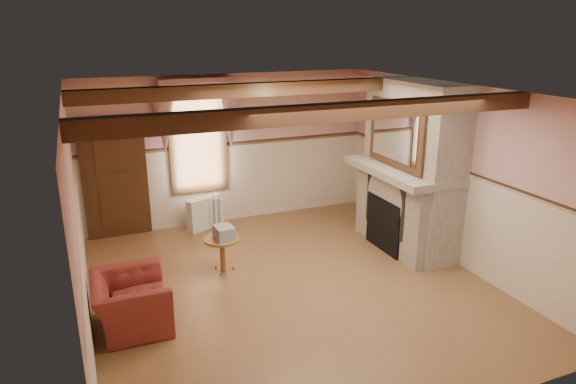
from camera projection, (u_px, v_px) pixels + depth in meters
name	position (u px, v px, depth m)	size (l,w,h in m)	color
floor	(291.00, 286.00, 7.47)	(5.50, 6.00, 0.01)	brown
ceiling	(291.00, 91.00, 6.61)	(5.50, 6.00, 0.01)	silver
wall_back	(229.00, 149.00, 9.68)	(5.50, 0.02, 2.80)	tan
wall_front	(427.00, 294.00, 4.40)	(5.50, 0.02, 2.80)	tan
wall_left	(76.00, 222.00, 6.04)	(0.02, 6.00, 2.80)	tan
wall_right	(452.00, 174.00, 8.04)	(0.02, 6.00, 2.80)	tan
wainscot	(291.00, 238.00, 7.24)	(5.50, 6.00, 1.50)	beige
chair_rail	(291.00, 187.00, 7.01)	(5.50, 6.00, 0.08)	black
firebox	(387.00, 224.00, 8.59)	(0.20, 0.95, 0.90)	black
armchair	(131.00, 302.00, 6.35)	(1.03, 0.90, 0.67)	maroon
side_table	(223.00, 255.00, 7.84)	(0.55, 0.55, 0.55)	brown
book_stack	(224.00, 233.00, 7.70)	(0.26, 0.32, 0.20)	#B7AD8C
radiator	(205.00, 213.00, 9.53)	(0.70, 0.18, 0.60)	silver
bowl	(395.00, 161.00, 8.58)	(0.31, 0.31, 0.08)	brown
mantel_clock	(384.00, 153.00, 8.87)	(0.14, 0.24, 0.20)	black
oil_lamp	(385.00, 151.00, 8.82)	(0.11, 0.11, 0.28)	gold
candle_red	(417.00, 167.00, 8.03)	(0.06, 0.06, 0.16)	maroon
jar_yellow	(414.00, 167.00, 8.12)	(0.06, 0.06, 0.12)	gold
fireplace	(412.00, 167.00, 8.45)	(0.85, 2.00, 2.80)	gray
mantel	(403.00, 170.00, 8.40)	(1.05, 2.05, 0.12)	gray
overmantel_mirror	(396.00, 134.00, 8.15)	(0.06, 1.44, 1.04)	silver
door	(115.00, 180.00, 8.97)	(1.10, 0.10, 2.10)	black
window	(198.00, 139.00, 9.36)	(1.06, 0.08, 2.02)	white
window_drapes	(197.00, 107.00, 9.10)	(1.30, 0.14, 1.40)	gray
ceiling_beam_front	(334.00, 112.00, 5.59)	(5.50, 0.18, 0.20)	black
ceiling_beam_back	(260.00, 89.00, 7.70)	(5.50, 0.18, 0.20)	black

